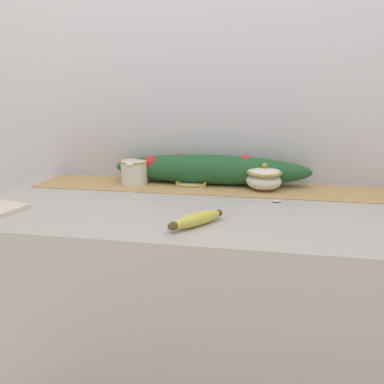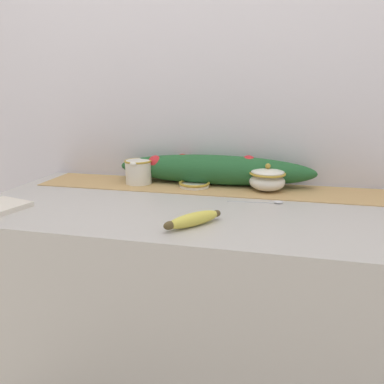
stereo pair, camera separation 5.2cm
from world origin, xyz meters
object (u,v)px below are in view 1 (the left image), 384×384
Objects in this scene: banana at (197,219)px; cream_pitcher at (134,171)px; spoon at (271,201)px; sugar_bowl at (264,178)px; small_dish at (191,184)px.

cream_pitcher is at bearing 127.70° from banana.
banana is (0.32, -0.41, -0.04)m from cream_pitcher.
cream_pitcher is at bearing 158.39° from spoon.
banana is (-0.19, -0.41, -0.03)m from sugar_bowl.
spoon is (0.30, -0.14, -0.01)m from small_dish.
banana is (0.08, -0.40, 0.01)m from small_dish.
small_dish is 0.33m from spoon.
cream_pitcher is 0.68× the size of spoon.
banana reaches higher than spoon.
sugar_bowl reaches higher than banana.
banana is at bearing -135.21° from spoon.
spoon is at bearing 50.44° from banana.
cream_pitcher is at bearing 179.89° from sugar_bowl.
cream_pitcher is 0.55m from spoon.
sugar_bowl is at bearing 1.26° from small_dish.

